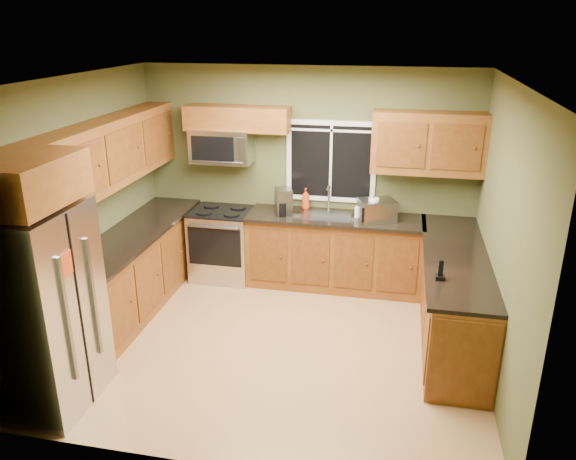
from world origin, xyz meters
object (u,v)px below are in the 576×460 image
(range, at_px, (223,243))
(toaster_oven, at_px, (377,210))
(soap_bottle_a, at_px, (306,199))
(soap_bottle_c, at_px, (285,203))
(cordless_phone, at_px, (440,274))
(coffee_maker, at_px, (283,202))
(microwave, at_px, (222,146))
(soap_bottle_b, at_px, (359,209))
(paper_towel_roll, at_px, (373,209))
(refrigerator, at_px, (42,310))
(kettle, at_px, (283,204))

(range, xyz_separation_m, toaster_oven, (1.96, -0.03, 0.60))
(soap_bottle_a, distance_m, soap_bottle_c, 0.27)
(cordless_phone, bearing_deg, coffee_maker, 139.65)
(microwave, xyz_separation_m, soap_bottle_b, (1.75, -0.10, -0.68))
(paper_towel_roll, height_order, soap_bottle_c, paper_towel_roll)
(microwave, bearing_deg, soap_bottle_b, -3.39)
(paper_towel_roll, distance_m, soap_bottle_b, 0.19)
(microwave, relative_size, toaster_oven, 1.52)
(coffee_maker, distance_m, soap_bottle_c, 0.19)
(refrigerator, distance_m, cordless_phone, 3.53)
(paper_towel_roll, bearing_deg, soap_bottle_a, 162.51)
(refrigerator, xyz_separation_m, toaster_oven, (2.65, 2.74, 0.17))
(soap_bottle_a, bearing_deg, soap_bottle_b, -15.81)
(microwave, relative_size, soap_bottle_c, 4.35)
(range, xyz_separation_m, soap_bottle_a, (1.05, 0.23, 0.61))
(toaster_oven, xyz_separation_m, kettle, (-1.16, 0.06, -0.02))
(toaster_oven, relative_size, kettle, 2.08)
(soap_bottle_a, bearing_deg, paper_towel_roll, -17.49)
(paper_towel_roll, bearing_deg, soap_bottle_c, 170.08)
(refrigerator, distance_m, kettle, 3.17)
(kettle, relative_size, soap_bottle_a, 0.89)
(paper_towel_roll, bearing_deg, microwave, 174.67)
(refrigerator, bearing_deg, paper_towel_roll, 46.27)
(toaster_oven, xyz_separation_m, soap_bottle_a, (-0.91, 0.26, 0.01))
(refrigerator, distance_m, toaster_oven, 3.81)
(toaster_oven, xyz_separation_m, coffee_maker, (-1.14, 0.01, 0.02))
(soap_bottle_b, bearing_deg, coffee_maker, -176.64)
(toaster_oven, height_order, kettle, toaster_oven)
(paper_towel_roll, xyz_separation_m, soap_bottle_a, (-0.87, 0.27, -0.01))
(toaster_oven, xyz_separation_m, soap_bottle_b, (-0.21, 0.07, -0.02))
(kettle, bearing_deg, cordless_phone, -40.99)
(refrigerator, height_order, coffee_maker, refrigerator)
(coffee_maker, bearing_deg, toaster_oven, -0.57)
(range, relative_size, cordless_phone, 4.95)
(cordless_phone, bearing_deg, range, 149.28)
(range, bearing_deg, soap_bottle_b, 1.07)
(microwave, height_order, soap_bottle_c, microwave)
(refrigerator, xyz_separation_m, soap_bottle_a, (1.74, 3.00, 0.17))
(microwave, height_order, soap_bottle_a, microwave)
(soap_bottle_a, bearing_deg, microwave, -174.88)
(coffee_maker, relative_size, paper_towel_roll, 1.04)
(toaster_oven, bearing_deg, refrigerator, -134.09)
(soap_bottle_b, bearing_deg, cordless_phone, -61.08)
(soap_bottle_c, bearing_deg, refrigerator, -117.00)
(soap_bottle_a, xyz_separation_m, soap_bottle_b, (0.70, -0.20, -0.03))
(soap_bottle_c, bearing_deg, paper_towel_roll, -9.92)
(refrigerator, height_order, kettle, refrigerator)
(coffee_maker, height_order, soap_bottle_a, coffee_maker)
(microwave, relative_size, cordless_phone, 4.01)
(refrigerator, bearing_deg, toaster_oven, 45.91)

